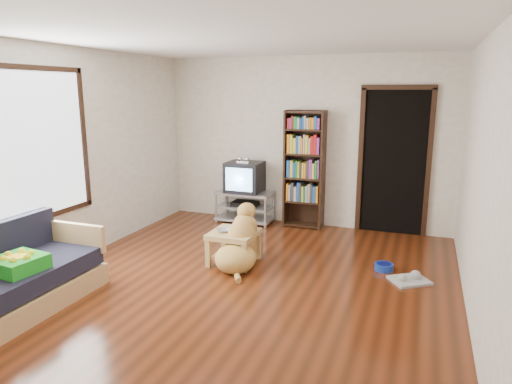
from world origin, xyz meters
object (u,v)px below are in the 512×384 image
(bookshelf, at_px, (305,163))
(dog, at_px, (240,244))
(sofa, at_px, (10,285))
(coffee_table, at_px, (234,241))
(grey_rag, at_px, (409,280))
(laptop, at_px, (233,231))
(green_cushion, at_px, (18,264))
(dog_bowl, at_px, (384,267))
(crt_tv, at_px, (245,176))
(tv_stand, at_px, (245,206))

(bookshelf, height_order, dog, bookshelf)
(bookshelf, height_order, sofa, bookshelf)
(coffee_table, bearing_deg, dog, -35.24)
(grey_rag, bearing_deg, laptop, -175.22)
(green_cushion, height_order, coffee_table, green_cushion)
(dog_bowl, bearing_deg, laptop, -166.53)
(laptop, relative_size, crt_tv, 0.61)
(tv_stand, xyz_separation_m, coffee_table, (0.54, -1.73, 0.01))
(tv_stand, relative_size, bookshelf, 0.50)
(grey_rag, distance_m, bookshelf, 2.56)
(green_cushion, distance_m, dog_bowl, 3.92)
(green_cushion, distance_m, bookshelf, 4.16)
(coffee_table, bearing_deg, crt_tv, 107.26)
(laptop, distance_m, dog, 0.18)
(tv_stand, bearing_deg, laptop, -72.81)
(tv_stand, relative_size, crt_tv, 1.55)
(grey_rag, bearing_deg, tv_stand, 148.68)
(crt_tv, distance_m, bookshelf, 0.99)
(grey_rag, distance_m, crt_tv, 3.15)
(dog_bowl, bearing_deg, sofa, -145.04)
(laptop, xyz_separation_m, dog, (0.12, -0.05, -0.13))
(laptop, height_order, dog, dog)
(laptop, height_order, bookshelf, bookshelf)
(laptop, relative_size, dog, 0.38)
(laptop, bearing_deg, sofa, -163.65)
(laptop, height_order, tv_stand, tv_stand)
(sofa, xyz_separation_m, coffee_table, (1.52, 1.90, 0.02))
(laptop, relative_size, bookshelf, 0.20)
(laptop, bearing_deg, green_cushion, -161.44)
(grey_rag, xyz_separation_m, dog, (-1.95, -0.23, 0.27))
(bookshelf, bearing_deg, grey_rag, -45.39)
(dog, bearing_deg, grey_rag, 6.62)
(laptop, bearing_deg, bookshelf, 43.03)
(grey_rag, height_order, crt_tv, crt_tv)
(coffee_table, bearing_deg, laptop, -90.00)
(sofa, bearing_deg, tv_stand, 74.98)
(green_cushion, height_order, laptop, green_cushion)
(green_cushion, distance_m, sofa, 0.26)
(laptop, bearing_deg, crt_tv, 72.38)
(laptop, xyz_separation_m, tv_stand, (-0.54, 1.76, -0.14))
(green_cushion, bearing_deg, grey_rag, 37.08)
(sofa, distance_m, dog, 2.45)
(bookshelf, distance_m, sofa, 4.26)
(crt_tv, xyz_separation_m, coffee_table, (0.54, -1.75, -0.46))
(bookshelf, bearing_deg, crt_tv, -175.68)
(grey_rag, distance_m, dog, 1.98)
(bookshelf, distance_m, dog, 2.06)
(tv_stand, relative_size, coffee_table, 1.64)
(dog_bowl, height_order, coffee_table, coffee_table)
(laptop, distance_m, dog_bowl, 1.85)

